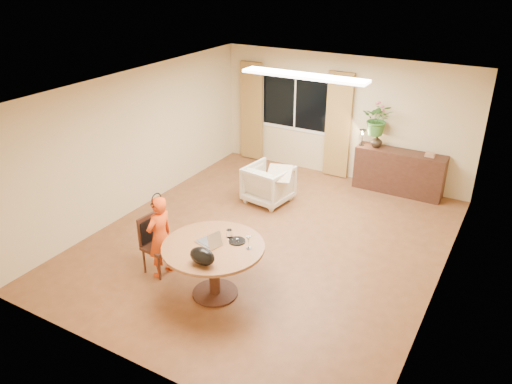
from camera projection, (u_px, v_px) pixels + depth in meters
floor at (268, 241)px, 8.45m from camera, size 6.50×6.50×0.00m
ceiling at (270, 89)px, 7.34m from camera, size 6.50×6.50×0.00m
wall_back at (343, 118)px, 10.44m from camera, size 5.50×0.00×5.50m
wall_left at (137, 141)px, 9.13m from camera, size 0.00×6.50×6.50m
wall_right at (450, 210)px, 6.66m from camera, size 0.00×6.50×6.50m
window at (295, 102)px, 10.84m from camera, size 1.70×0.03×1.30m
curtain_left at (252, 112)px, 11.40m from camera, size 0.55×0.08×2.25m
curtain_right at (338, 126)px, 10.46m from camera, size 0.55×0.08×2.25m
ceiling_panel at (304, 76)px, 8.29m from camera, size 2.20×0.35×0.05m
dining_table at (214, 256)px, 6.86m from camera, size 1.41×1.41×0.80m
dining_chair at (158, 246)px, 7.45m from camera, size 0.47×0.44×0.91m
child at (160, 237)px, 7.31m from camera, size 0.50×0.36×1.29m
laptop at (208, 236)px, 6.79m from camera, size 0.38×0.31×0.22m
tumbler at (229, 234)px, 6.96m from camera, size 0.10×0.10×0.12m
wine_glass at (248, 242)px, 6.67m from camera, size 0.08×0.08×0.20m
pot_lid at (237, 240)px, 6.87m from camera, size 0.30×0.30×0.04m
handbag at (202, 256)px, 6.33m from camera, size 0.38×0.26×0.24m
armchair at (269, 184)px, 9.66m from camera, size 0.90×0.92×0.75m
throw at (280, 170)px, 9.30m from camera, size 0.60×0.66×0.03m
sideboard at (399, 172)px, 10.02m from camera, size 1.76×0.43×0.88m
vase at (376, 141)px, 10.01m from camera, size 0.28×0.28×0.25m
bouquet at (378, 119)px, 9.82m from camera, size 0.67×0.60×0.66m
book_stack at (430, 155)px, 9.57m from camera, size 0.22×0.19×0.08m
desk_lamp at (362, 137)px, 10.08m from camera, size 0.16×0.16×0.35m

